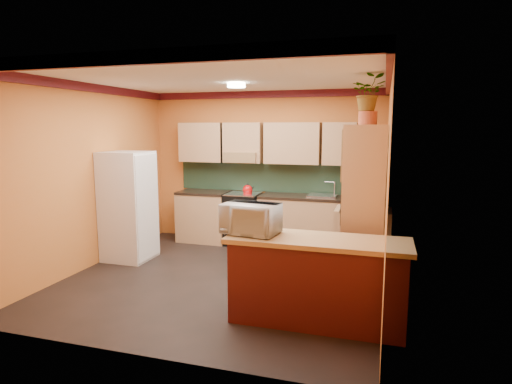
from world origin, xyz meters
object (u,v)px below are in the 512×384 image
(base_cabinets_back, at_px, (277,222))
(pantry, at_px, (364,211))
(microwave, at_px, (251,219))
(stove, at_px, (243,219))
(breakfast_bar, at_px, (317,283))
(fridge, at_px, (128,206))

(base_cabinets_back, height_order, pantry, pantry)
(microwave, bearing_deg, pantry, 49.23)
(stove, distance_m, pantry, 2.85)
(base_cabinets_back, relative_size, breakfast_bar, 2.03)
(microwave, bearing_deg, base_cabinets_back, 105.60)
(base_cabinets_back, height_order, microwave, microwave)
(microwave, bearing_deg, fridge, 157.80)
(base_cabinets_back, distance_m, pantry, 2.41)
(breakfast_bar, distance_m, microwave, 0.98)
(pantry, bearing_deg, fridge, 173.69)
(pantry, relative_size, breakfast_bar, 1.17)
(stove, bearing_deg, pantry, -39.24)
(fridge, distance_m, breakfast_bar, 3.51)
(breakfast_bar, height_order, microwave, microwave)
(fridge, bearing_deg, microwave, -29.94)
(fridge, distance_m, microwave, 2.84)
(stove, height_order, breakfast_bar, stove)
(breakfast_bar, relative_size, microwave, 3.04)
(fridge, height_order, pantry, pantry)
(base_cabinets_back, relative_size, stove, 4.01)
(stove, xyz_separation_m, microwave, (1.01, -2.77, 0.64))
(base_cabinets_back, bearing_deg, pantry, -49.00)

